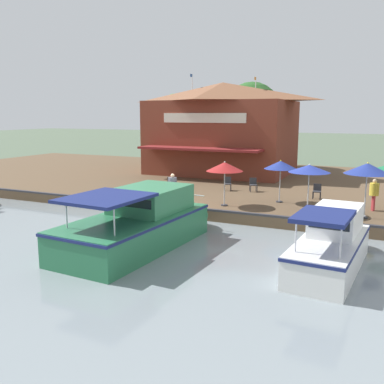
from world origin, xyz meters
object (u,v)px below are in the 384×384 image
at_px(cafe_chair_beside_entrance, 169,183).
at_px(tree_upstream_bank, 249,112).
at_px(patio_umbrella_far_corner, 309,169).
at_px(motorboat_outer_channel, 146,222).
at_px(patio_umbrella_mid_patio_right, 367,169).
at_px(person_mid_patio, 374,191).
at_px(motorboat_mid_row, 333,243).
at_px(cafe_chair_back_row_seat, 317,190).
at_px(patio_umbrella_by_entrance, 281,165).
at_px(waterfront_restaurant, 222,128).
at_px(cafe_chair_far_corner_seat, 228,183).
at_px(person_at_quay_edge, 173,185).
at_px(cafe_chair_mid_patio, 253,184).
at_px(tree_downstream_bank, 174,111).
at_px(patio_umbrella_mid_patio_left, 225,167).

distance_m(cafe_chair_beside_entrance, tree_upstream_bank, 14.75).
xyz_separation_m(patio_umbrella_far_corner, motorboat_outer_channel, (5.94, -5.55, -1.82)).
bearing_deg(patio_umbrella_mid_patio_right, person_mid_patio, 170.55).
bearing_deg(person_mid_patio, motorboat_mid_row, -7.94).
distance_m(cafe_chair_back_row_seat, tree_upstream_bank, 15.86).
bearing_deg(patio_umbrella_by_entrance, waterfront_restaurant, -144.56).
bearing_deg(cafe_chair_far_corner_seat, patio_umbrella_far_corner, 52.37).
bearing_deg(patio_umbrella_by_entrance, patio_umbrella_mid_patio_right, 65.97).
bearing_deg(person_at_quay_edge, waterfront_restaurant, -171.12).
bearing_deg(patio_umbrella_by_entrance, cafe_chair_mid_patio, -139.20).
height_order(cafe_chair_beside_entrance, tree_downstream_bank, tree_downstream_bank).
bearing_deg(person_mid_patio, motorboat_outer_channel, -46.75).
bearing_deg(person_mid_patio, patio_umbrella_by_entrance, -91.21).
distance_m(patio_umbrella_mid_patio_right, cafe_chair_mid_patio, 8.35).
relative_size(patio_umbrella_mid_patio_left, patio_umbrella_by_entrance, 1.01).
bearing_deg(patio_umbrella_mid_patio_left, motorboat_outer_channel, -11.96).
bearing_deg(waterfront_restaurant, motorboat_outer_channel, 11.04).
bearing_deg(patio_umbrella_mid_patio_right, cafe_chair_far_corner_seat, -117.44).
distance_m(cafe_chair_beside_entrance, person_mid_patio, 11.97).
distance_m(person_mid_patio, tree_downstream_bank, 25.34).
distance_m(cafe_chair_beside_entrance, cafe_chair_far_corner_seat, 3.70).
xyz_separation_m(cafe_chair_mid_patio, person_mid_patio, (2.73, 7.02, 0.52)).
relative_size(cafe_chair_beside_entrance, cafe_chair_mid_patio, 1.00).
distance_m(patio_umbrella_mid_patio_left, patio_umbrella_mid_patio_right, 6.87).
bearing_deg(cafe_chair_back_row_seat, cafe_chair_mid_patio, -100.66).
distance_m(motorboat_outer_channel, tree_upstream_bank, 23.38).
bearing_deg(cafe_chair_mid_patio, person_mid_patio, 68.74).
distance_m(patio_umbrella_mid_patio_right, patio_umbrella_far_corner, 2.58).
height_order(cafe_chair_mid_patio, tree_upstream_bank, tree_upstream_bank).
relative_size(patio_umbrella_far_corner, motorboat_mid_row, 0.38).
bearing_deg(patio_umbrella_by_entrance, tree_downstream_bank, -137.38).
bearing_deg(tree_downstream_bank, cafe_chair_back_row_seat, 49.42).
bearing_deg(cafe_chair_mid_patio, cafe_chair_back_row_seat, 79.34).
distance_m(patio_umbrella_mid_patio_left, cafe_chair_mid_patio, 5.02).
relative_size(patio_umbrella_mid_patio_right, tree_downstream_bank, 0.38).
xyz_separation_m(patio_umbrella_mid_patio_right, cafe_chair_beside_entrance, (-2.67, -11.62, -1.84)).
bearing_deg(cafe_chair_far_corner_seat, motorboat_outer_channel, 1.01).
bearing_deg(patio_umbrella_mid_patio_right, patio_umbrella_by_entrance, -114.03).
distance_m(cafe_chair_back_row_seat, tree_downstream_bank, 21.89).
bearing_deg(motorboat_mid_row, person_at_quay_edge, -119.05).
relative_size(patio_umbrella_mid_patio_right, motorboat_mid_row, 0.41).
bearing_deg(patio_umbrella_far_corner, cafe_chair_mid_patio, -138.73).
bearing_deg(patio_umbrella_by_entrance, motorboat_mid_row, 26.13).
xyz_separation_m(patio_umbrella_mid_patio_right, motorboat_mid_row, (5.58, -0.73, -2.04)).
xyz_separation_m(patio_umbrella_mid_patio_right, person_mid_patio, (-1.88, 0.31, -1.32)).
bearing_deg(patio_umbrella_far_corner, cafe_chair_back_row_seat, -177.75).
distance_m(patio_umbrella_far_corner, tree_upstream_bank, 18.96).
bearing_deg(tree_upstream_bank, motorboat_outer_channel, 6.93).
height_order(cafe_chair_beside_entrance, person_mid_patio, person_mid_patio).
relative_size(cafe_chair_mid_patio, tree_downstream_bank, 0.12).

